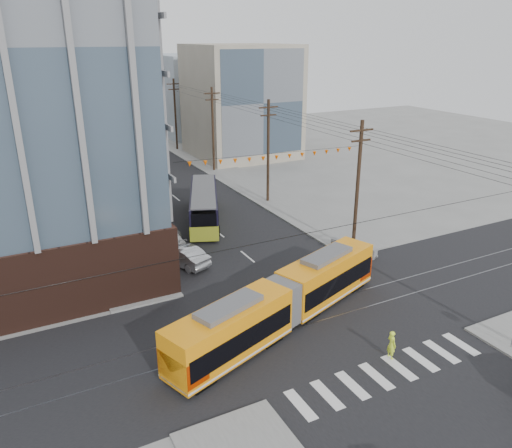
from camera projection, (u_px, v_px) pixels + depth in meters
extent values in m
plane|color=slate|center=(353.00, 344.00, 29.53)|extent=(160.00, 160.00, 0.00)
cube|color=gray|center=(241.00, 102.00, 73.42)|extent=(14.00, 14.00, 16.00)
cube|color=gray|center=(6.00, 83.00, 79.64)|extent=(16.00, 18.00, 20.00)
cube|color=#8C99A5|center=(203.00, 95.00, 91.23)|extent=(16.00, 16.00, 14.00)
cylinder|color=black|center=(175.00, 115.00, 77.70)|extent=(0.30, 0.30, 11.00)
imported|color=#A8AAAE|center=(183.00, 256.00, 39.42)|extent=(3.38, 5.10, 1.59)
imported|color=#BEBEBE|center=(170.00, 239.00, 43.07)|extent=(1.81, 4.45, 1.29)
imported|color=slate|center=(159.00, 230.00, 44.93)|extent=(2.89, 5.28, 1.40)
imported|color=#D8FA33|center=(392.00, 345.00, 27.95)|extent=(0.45, 0.65, 1.73)
cube|color=slate|center=(354.00, 248.00, 41.82)|extent=(2.46, 4.12, 0.82)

